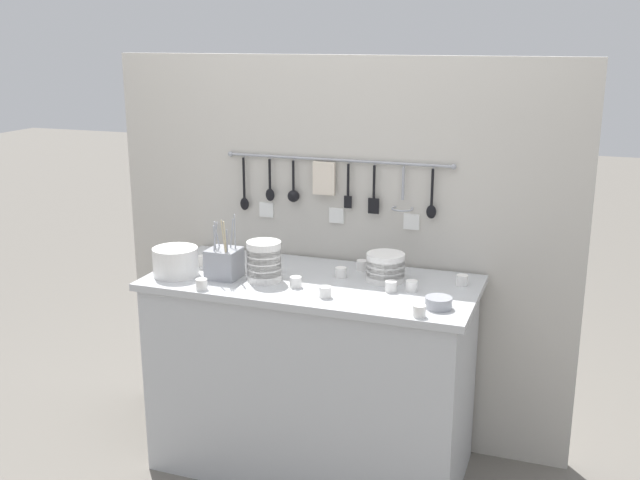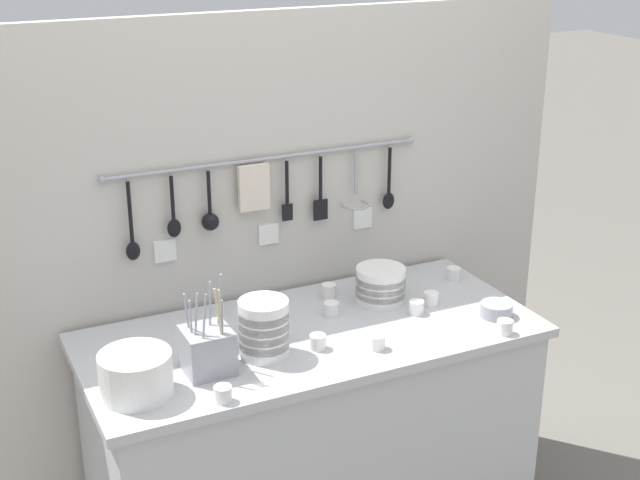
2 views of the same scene
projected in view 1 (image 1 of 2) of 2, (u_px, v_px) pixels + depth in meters
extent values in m
plane|color=#666059|center=(312.00, 462.00, 3.42)|extent=(20.00, 20.00, 0.00)
cube|color=#B7BABC|center=(312.00, 283.00, 3.19)|extent=(1.40, 0.63, 0.03)
cube|color=#B7BABC|center=(312.00, 377.00, 3.31)|extent=(1.35, 0.61, 0.85)
cube|color=#BCB7AD|center=(338.00, 253.00, 3.50)|extent=(2.20, 0.04, 1.81)
cylinder|color=#93969E|center=(336.00, 160.00, 3.36)|extent=(1.06, 0.01, 0.01)
sphere|color=#93969E|center=(230.00, 154.00, 3.53)|extent=(0.02, 0.02, 0.02)
sphere|color=#93969E|center=(454.00, 167.00, 3.18)|extent=(0.02, 0.02, 0.02)
cylinder|color=black|center=(244.00, 178.00, 3.52)|extent=(0.01, 0.01, 0.20)
ellipsoid|color=black|center=(245.00, 204.00, 3.56)|extent=(0.04, 0.02, 0.06)
cylinder|color=#93969E|center=(244.00, 156.00, 3.51)|extent=(0.01, 0.01, 0.02)
cylinder|color=black|center=(270.00, 174.00, 3.47)|extent=(0.01, 0.01, 0.14)
ellipsoid|color=black|center=(270.00, 195.00, 3.50)|extent=(0.04, 0.02, 0.06)
cylinder|color=#93969E|center=(270.00, 158.00, 3.46)|extent=(0.01, 0.01, 0.02)
cylinder|color=black|center=(293.00, 176.00, 3.43)|extent=(0.01, 0.01, 0.15)
sphere|color=black|center=(293.00, 196.00, 3.46)|extent=(0.06, 0.06, 0.06)
cylinder|color=#93969E|center=(294.00, 159.00, 3.42)|extent=(0.01, 0.01, 0.02)
cube|color=beige|center=(324.00, 178.00, 3.39)|extent=(0.10, 0.02, 0.15)
cylinder|color=#93969E|center=(325.00, 161.00, 3.38)|extent=(0.01, 0.01, 0.02)
cylinder|color=black|center=(348.00, 180.00, 3.35)|extent=(0.01, 0.01, 0.15)
cube|color=black|center=(348.00, 202.00, 3.37)|extent=(0.04, 0.01, 0.06)
cylinder|color=#93969E|center=(349.00, 162.00, 3.34)|extent=(0.01, 0.01, 0.02)
cylinder|color=black|center=(374.00, 182.00, 3.31)|extent=(0.01, 0.01, 0.15)
cube|color=black|center=(374.00, 206.00, 3.34)|extent=(0.05, 0.01, 0.07)
cylinder|color=#93969E|center=(375.00, 164.00, 3.30)|extent=(0.01, 0.01, 0.02)
cylinder|color=#93969E|center=(403.00, 184.00, 3.27)|extent=(0.01, 0.01, 0.14)
torus|color=#93969E|center=(402.00, 209.00, 3.30)|extent=(0.10, 0.10, 0.01)
cylinder|color=#93969E|center=(404.00, 165.00, 3.26)|extent=(0.01, 0.01, 0.02)
cylinder|color=black|center=(432.00, 188.00, 3.23)|extent=(0.01, 0.01, 0.16)
ellipsoid|color=black|center=(431.00, 212.00, 3.25)|extent=(0.04, 0.02, 0.06)
cylinder|color=#93969E|center=(434.00, 167.00, 3.21)|extent=(0.01, 0.01, 0.02)
cube|color=white|center=(267.00, 210.00, 3.55)|extent=(0.07, 0.01, 0.07)
cube|color=white|center=(337.00, 215.00, 3.43)|extent=(0.07, 0.01, 0.07)
cube|color=white|center=(411.00, 222.00, 3.32)|extent=(0.07, 0.01, 0.07)
cylinder|color=white|center=(264.00, 275.00, 3.17)|extent=(0.15, 0.15, 0.05)
cylinder|color=white|center=(264.00, 268.00, 3.16)|extent=(0.15, 0.15, 0.05)
cylinder|color=white|center=(264.00, 261.00, 3.16)|extent=(0.15, 0.15, 0.05)
cylinder|color=white|center=(264.00, 255.00, 3.15)|extent=(0.15, 0.15, 0.05)
cylinder|color=white|center=(264.00, 248.00, 3.14)|extent=(0.15, 0.15, 0.05)
cylinder|color=white|center=(385.00, 275.00, 3.17)|extent=(0.16, 0.16, 0.05)
cylinder|color=white|center=(385.00, 270.00, 3.17)|extent=(0.16, 0.16, 0.05)
cylinder|color=white|center=(386.00, 264.00, 3.16)|extent=(0.16, 0.16, 0.05)
cylinder|color=white|center=(386.00, 259.00, 3.15)|extent=(0.16, 0.16, 0.05)
cylinder|color=white|center=(176.00, 274.00, 3.25)|extent=(0.20, 0.20, 0.01)
cylinder|color=white|center=(176.00, 272.00, 3.25)|extent=(0.20, 0.20, 0.01)
cylinder|color=white|center=(176.00, 270.00, 3.24)|extent=(0.20, 0.20, 0.01)
cylinder|color=white|center=(176.00, 267.00, 3.24)|extent=(0.20, 0.20, 0.01)
cylinder|color=white|center=(176.00, 265.00, 3.24)|extent=(0.20, 0.20, 0.01)
cylinder|color=white|center=(176.00, 263.00, 3.24)|extent=(0.20, 0.20, 0.01)
cylinder|color=white|center=(176.00, 261.00, 3.23)|extent=(0.20, 0.20, 0.01)
cylinder|color=white|center=(175.00, 258.00, 3.23)|extent=(0.20, 0.20, 0.01)
cylinder|color=white|center=(175.00, 256.00, 3.23)|extent=(0.20, 0.20, 0.01)
cylinder|color=white|center=(175.00, 254.00, 3.23)|extent=(0.20, 0.20, 0.01)
cylinder|color=white|center=(175.00, 251.00, 3.22)|extent=(0.20, 0.20, 0.01)
cylinder|color=white|center=(175.00, 249.00, 3.22)|extent=(0.20, 0.20, 0.01)
cylinder|color=#93969E|center=(439.00, 303.00, 2.85)|extent=(0.10, 0.10, 0.04)
cube|color=#93969E|center=(224.00, 263.00, 3.20)|extent=(0.13, 0.13, 0.13)
cylinder|color=#93969E|center=(235.00, 238.00, 3.18)|extent=(0.02, 0.03, 0.22)
cylinder|color=#93969E|center=(214.00, 244.00, 3.14)|extent=(0.02, 0.02, 0.19)
cylinder|color=#C6B793|center=(224.00, 244.00, 3.13)|extent=(0.03, 0.01, 0.20)
cylinder|color=#93969E|center=(231.00, 241.00, 3.20)|extent=(0.02, 0.03, 0.19)
cylinder|color=#93969E|center=(218.00, 241.00, 3.22)|extent=(0.03, 0.03, 0.17)
cylinder|color=#93969E|center=(215.00, 244.00, 3.20)|extent=(0.01, 0.02, 0.16)
cylinder|color=#C6B793|center=(226.00, 244.00, 3.13)|extent=(0.01, 0.02, 0.20)
cylinder|color=#93969E|center=(215.00, 243.00, 3.18)|extent=(0.03, 0.02, 0.18)
cylinder|color=#93969E|center=(227.00, 248.00, 3.14)|extent=(0.01, 0.01, 0.16)
cylinder|color=white|center=(202.00, 284.00, 3.06)|extent=(0.05, 0.05, 0.04)
cylinder|color=white|center=(362.00, 265.00, 3.32)|extent=(0.05, 0.05, 0.04)
cylinder|color=white|center=(341.00, 272.00, 3.22)|extent=(0.05, 0.05, 0.04)
cylinder|color=white|center=(419.00, 311.00, 2.77)|extent=(0.05, 0.05, 0.04)
cylinder|color=white|center=(462.00, 280.00, 3.11)|extent=(0.05, 0.05, 0.04)
cylinder|color=white|center=(391.00, 286.00, 3.04)|extent=(0.05, 0.05, 0.04)
cylinder|color=white|center=(412.00, 286.00, 3.05)|extent=(0.05, 0.05, 0.04)
cylinder|color=white|center=(296.00, 282.00, 3.09)|extent=(0.05, 0.05, 0.04)
cylinder|color=white|center=(325.00, 292.00, 2.97)|extent=(0.05, 0.05, 0.04)
cylinder|color=white|center=(202.00, 261.00, 3.38)|extent=(0.05, 0.05, 0.04)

